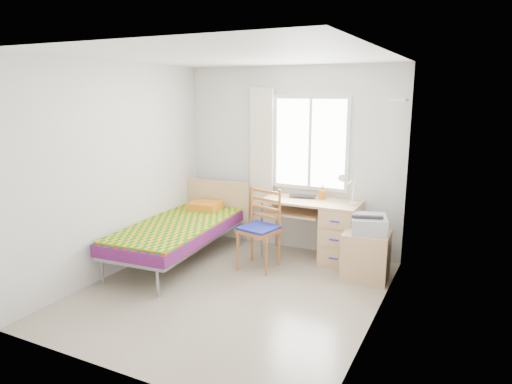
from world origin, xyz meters
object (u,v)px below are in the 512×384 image
Objects in this scene: desk at (335,231)px; chair at (261,224)px; cabinet at (366,256)px; printer at (369,224)px; bed at (181,228)px.

chair reaches higher than desk.
chair reaches higher than cabinet.
desk is 2.33× the size of printer.
chair is 1.35m from printer.
cabinet is at bearing 7.64° from bed.
cabinet is at bearing -37.12° from desk.
bed is at bearing 177.40° from printer.
bed is 2.15× the size of chair.
cabinet is at bearing 21.69° from chair.
desk is (1.88, 0.86, -0.01)m from bed.
cabinet is 1.05× the size of printer.
cabinet is (2.37, 0.49, -0.16)m from bed.
printer is at bearing 22.89° from chair.
cabinet is 0.40m from printer.
chair is (-0.82, -0.58, 0.14)m from desk.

